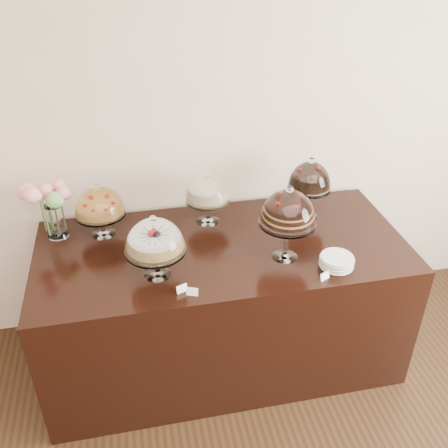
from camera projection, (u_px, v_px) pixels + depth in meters
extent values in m
cube|color=beige|center=(251.00, 114.00, 3.16)|extent=(5.00, 0.04, 3.00)
cube|color=black|center=(222.00, 303.00, 3.21)|extent=(2.20, 1.00, 0.90)
cone|color=white|center=(158.00, 272.00, 2.73)|extent=(0.15, 0.15, 0.02)
cylinder|color=white|center=(157.00, 261.00, 2.69)|extent=(0.03, 0.03, 0.13)
cylinder|color=white|center=(156.00, 250.00, 2.65)|extent=(0.33, 0.33, 0.01)
cylinder|color=tan|center=(155.00, 244.00, 2.63)|extent=(0.25, 0.25, 0.07)
sphere|color=#AE110D|center=(167.00, 234.00, 2.63)|extent=(0.02, 0.02, 0.02)
sphere|color=#AE110D|center=(144.00, 233.00, 2.64)|extent=(0.02, 0.02, 0.02)
sphere|color=#AE110D|center=(153.00, 245.00, 2.55)|extent=(0.02, 0.02, 0.02)
sphere|color=white|center=(153.00, 219.00, 2.55)|extent=(0.04, 0.04, 0.04)
cone|color=white|center=(285.00, 255.00, 2.87)|extent=(0.15, 0.15, 0.02)
cylinder|color=white|center=(286.00, 238.00, 2.81)|extent=(0.03, 0.03, 0.20)
cylinder|color=white|center=(287.00, 222.00, 2.75)|extent=(0.32, 0.32, 0.01)
cylinder|color=black|center=(288.00, 214.00, 2.72)|extent=(0.23, 0.23, 0.10)
sphere|color=#AE110D|center=(298.00, 201.00, 2.72)|extent=(0.02, 0.02, 0.02)
sphere|color=#AE110D|center=(282.00, 199.00, 2.74)|extent=(0.02, 0.02, 0.02)
sphere|color=#AE110D|center=(279.00, 207.00, 2.67)|extent=(0.02, 0.02, 0.02)
sphere|color=#AE110D|center=(296.00, 209.00, 2.65)|extent=(0.02, 0.02, 0.02)
sphere|color=white|center=(290.00, 189.00, 2.64)|extent=(0.04, 0.04, 0.04)
cone|color=white|center=(208.00, 219.00, 3.20)|extent=(0.15, 0.15, 0.02)
cylinder|color=white|center=(208.00, 209.00, 3.16)|extent=(0.03, 0.03, 0.13)
cylinder|color=white|center=(208.00, 199.00, 3.12)|extent=(0.28, 0.28, 0.01)
cylinder|color=beige|center=(208.00, 194.00, 3.10)|extent=(0.22, 0.22, 0.07)
sphere|color=white|center=(207.00, 175.00, 3.03)|extent=(0.04, 0.04, 0.04)
cone|color=white|center=(306.00, 214.00, 3.25)|extent=(0.15, 0.15, 0.02)
cylinder|color=white|center=(308.00, 201.00, 3.20)|extent=(0.03, 0.03, 0.18)
cylinder|color=white|center=(309.00, 188.00, 3.15)|extent=(0.28, 0.28, 0.01)
cylinder|color=black|center=(310.00, 181.00, 3.12)|extent=(0.22, 0.22, 0.08)
sphere|color=#AE110D|center=(318.00, 172.00, 3.12)|extent=(0.02, 0.02, 0.02)
sphere|color=#AE110D|center=(301.00, 171.00, 3.12)|extent=(0.02, 0.02, 0.02)
sphere|color=#AE110D|center=(312.00, 178.00, 3.05)|extent=(0.02, 0.02, 0.02)
sphere|color=white|center=(312.00, 160.00, 3.05)|extent=(0.04, 0.04, 0.04)
cone|color=white|center=(103.00, 232.00, 3.07)|extent=(0.15, 0.15, 0.02)
cylinder|color=white|center=(102.00, 222.00, 3.04)|extent=(0.03, 0.03, 0.12)
cylinder|color=white|center=(101.00, 213.00, 3.00)|extent=(0.31, 0.31, 0.01)
cylinder|color=gold|center=(100.00, 209.00, 2.99)|extent=(0.26, 0.26, 0.04)
sphere|color=#AE110D|center=(111.00, 202.00, 3.00)|extent=(0.02, 0.02, 0.02)
sphere|color=#AE110D|center=(102.00, 199.00, 3.03)|extent=(0.02, 0.02, 0.02)
sphere|color=#AE110D|center=(90.00, 202.00, 3.00)|extent=(0.02, 0.02, 0.02)
sphere|color=#AE110D|center=(87.00, 208.00, 2.94)|extent=(0.02, 0.02, 0.02)
sphere|color=#AE110D|center=(96.00, 211.00, 2.91)|extent=(0.02, 0.02, 0.02)
sphere|color=#AE110D|center=(109.00, 208.00, 2.94)|extent=(0.02, 0.02, 0.02)
sphere|color=white|center=(96.00, 186.00, 2.91)|extent=(0.04, 0.04, 0.04)
cylinder|color=white|center=(56.00, 221.00, 3.01)|extent=(0.11, 0.11, 0.21)
cylinder|color=#476B2D|center=(60.00, 212.00, 2.99)|extent=(0.01, 0.01, 0.24)
sphere|color=pink|center=(63.00, 193.00, 2.94)|extent=(0.09, 0.09, 0.09)
cylinder|color=#476B2D|center=(58.00, 208.00, 3.01)|extent=(0.01, 0.01, 0.26)
sphere|color=pink|center=(58.00, 186.00, 2.98)|extent=(0.08, 0.08, 0.08)
cylinder|color=#476B2D|center=(51.00, 211.00, 2.99)|extent=(0.01, 0.01, 0.25)
sphere|color=pink|center=(45.00, 191.00, 2.94)|extent=(0.10, 0.10, 0.10)
cylinder|color=#476B2D|center=(42.00, 211.00, 2.96)|extent=(0.01, 0.01, 0.28)
sphere|color=pink|center=(26.00, 192.00, 2.87)|extent=(0.11, 0.11, 0.11)
cylinder|color=#476B2D|center=(45.00, 213.00, 2.91)|extent=(0.01, 0.01, 0.31)
sphere|color=pink|center=(31.00, 195.00, 2.77)|extent=(0.10, 0.10, 0.10)
cylinder|color=#476B2D|center=(56.00, 215.00, 2.96)|extent=(0.01, 0.01, 0.24)
sphere|color=#6AA650|center=(54.00, 200.00, 2.87)|extent=(0.10, 0.10, 0.10)
cylinder|color=silver|center=(336.00, 265.00, 2.80)|extent=(0.19, 0.19, 0.01)
cylinder|color=silver|center=(336.00, 264.00, 2.79)|extent=(0.18, 0.18, 0.01)
cylinder|color=silver|center=(337.00, 262.00, 2.79)|extent=(0.19, 0.19, 0.01)
cylinder|color=silver|center=(337.00, 260.00, 2.78)|extent=(0.18, 0.18, 0.01)
cylinder|color=silver|center=(337.00, 259.00, 2.78)|extent=(0.19, 0.19, 0.01)
cylinder|color=silver|center=(337.00, 257.00, 2.77)|extent=(0.18, 0.18, 0.01)
cube|color=white|center=(192.00, 292.00, 2.58)|extent=(0.06, 0.04, 0.04)
cube|color=white|center=(325.00, 276.00, 2.69)|extent=(0.06, 0.04, 0.04)
cube|color=white|center=(182.00, 289.00, 2.60)|extent=(0.06, 0.04, 0.04)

